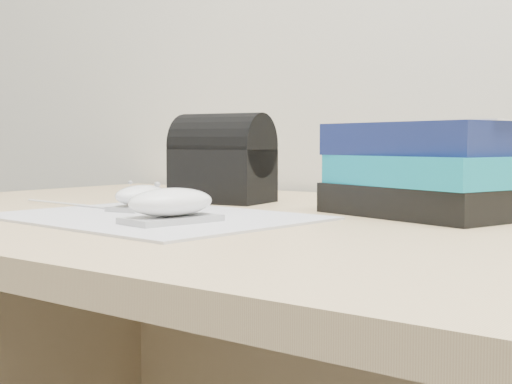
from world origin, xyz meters
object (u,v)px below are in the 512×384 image
Objects in this scene: mouse_rear at (142,197)px; mouse_front at (171,205)px; book_stack at (435,170)px; pouch at (223,159)px.

mouse_front reaches higher than mouse_rear.
book_stack is 0.35m from pouch.
mouse_rear is 0.20m from pouch.
mouse_rear is 0.34× the size of book_stack.
book_stack reaches higher than mouse_rear.
pouch reaches higher than mouse_rear.
mouse_rear is at bearing -85.56° from pouch.
pouch is (-0.35, -0.01, 0.01)m from book_stack.
mouse_front is (0.14, -0.09, 0.00)m from mouse_rear.
pouch is (-0.16, 0.28, 0.04)m from mouse_front.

